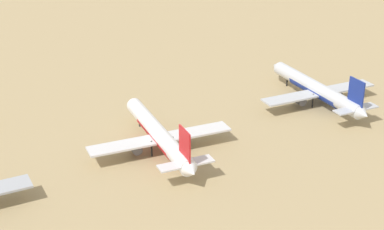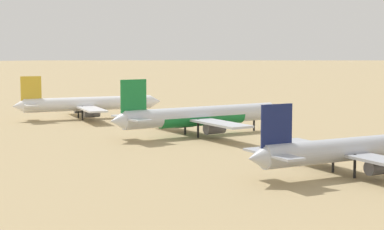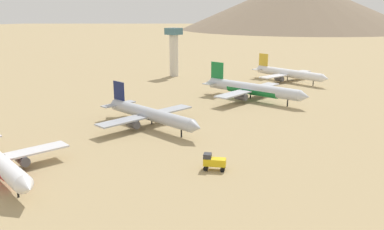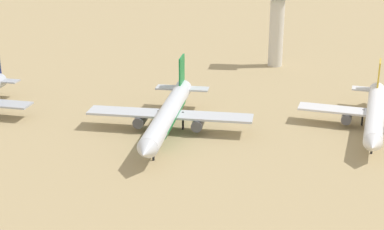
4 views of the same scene
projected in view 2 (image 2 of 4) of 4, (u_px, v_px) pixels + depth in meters
ground_plane at (352, 170)px, 113.02m from camera, size 1800.00×1800.00×0.00m
parked_jet_2 at (354, 149)px, 108.76m from camera, size 43.98×35.75×12.68m
parked_jet_3 at (200, 116)px, 156.35m from camera, size 49.07×39.74×14.19m
parked_jet_4 at (87, 104)px, 192.58m from camera, size 45.30×37.03×13.09m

